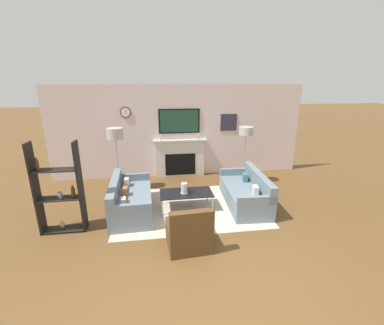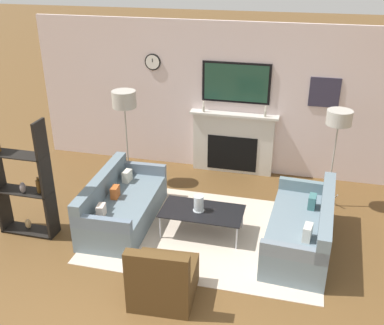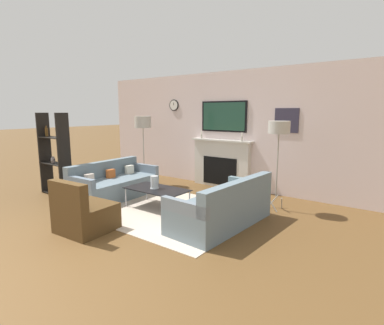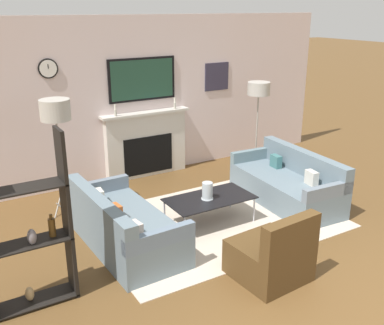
% 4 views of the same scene
% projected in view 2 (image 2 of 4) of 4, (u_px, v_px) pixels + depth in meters
% --- Properties ---
extents(fireplace_wall, '(7.50, 0.28, 2.70)m').
position_uv_depth(fireplace_wall, '(235.00, 106.00, 8.00)').
color(fireplace_wall, silver).
rests_on(fireplace_wall, ground_plane).
extents(area_rug, '(3.27, 2.31, 0.01)m').
position_uv_depth(area_rug, '(207.00, 233.00, 6.57)').
color(area_rug, beige).
rests_on(area_rug, ground_plane).
extents(couch_left, '(0.91, 1.83, 0.74)m').
position_uv_depth(couch_left, '(121.00, 206.00, 6.75)').
color(couch_left, slate).
rests_on(couch_left, ground_plane).
extents(couch_right, '(0.92, 1.88, 0.77)m').
position_uv_depth(couch_right, '(302.00, 230.00, 6.15)').
color(couch_right, slate).
rests_on(couch_right, ground_plane).
extents(armchair, '(0.77, 0.77, 0.81)m').
position_uv_depth(armchair, '(163.00, 280.00, 5.22)').
color(armchair, '#4E361A').
rests_on(armchair, ground_plane).
extents(coffee_table, '(1.18, 0.63, 0.38)m').
position_uv_depth(coffee_table, '(202.00, 212.00, 6.42)').
color(coffee_table, black).
rests_on(coffee_table, ground_plane).
extents(hurricane_candle, '(0.16, 0.16, 0.24)m').
position_uv_depth(hurricane_candle, '(199.00, 204.00, 6.37)').
color(hurricane_candle, silver).
rests_on(hurricane_candle, coffee_table).
extents(floor_lamp_left, '(0.40, 0.40, 1.68)m').
position_uv_depth(floor_lamp_left, '(124.00, 100.00, 7.40)').
color(floor_lamp_left, '#9E998E').
rests_on(floor_lamp_left, ground_plane).
extents(floor_lamp_right, '(0.38, 0.38, 1.63)m').
position_uv_depth(floor_lamp_right, '(339.00, 119.00, 6.65)').
color(floor_lamp_right, '#9E998E').
rests_on(floor_lamp_right, ground_plane).
extents(shelf_unit, '(0.82, 0.28, 1.76)m').
position_uv_depth(shelf_unit, '(22.00, 182.00, 6.26)').
color(shelf_unit, black).
rests_on(shelf_unit, ground_plane).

